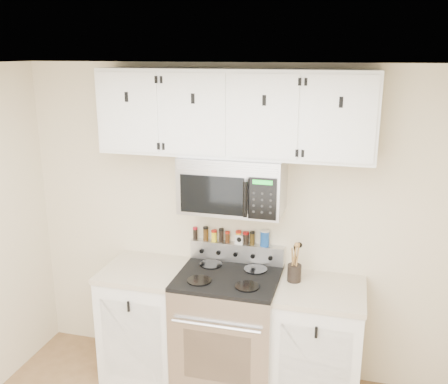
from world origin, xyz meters
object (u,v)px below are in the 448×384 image
(salt_canister, at_px, (265,238))
(utensil_crock, at_px, (294,272))
(range, at_px, (228,330))
(microwave, at_px, (233,184))

(salt_canister, bearing_deg, utensil_crock, -35.91)
(range, xyz_separation_m, salt_canister, (0.22, 0.28, 0.68))
(utensil_crock, bearing_deg, salt_canister, 144.09)
(microwave, relative_size, utensil_crock, 2.51)
(range, height_order, microwave, microwave)
(utensil_crock, bearing_deg, microwave, 175.96)
(microwave, bearing_deg, salt_canister, 34.99)
(range, distance_m, microwave, 1.15)
(microwave, distance_m, utensil_crock, 0.80)
(range, xyz_separation_m, utensil_crock, (0.48, 0.09, 0.51))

